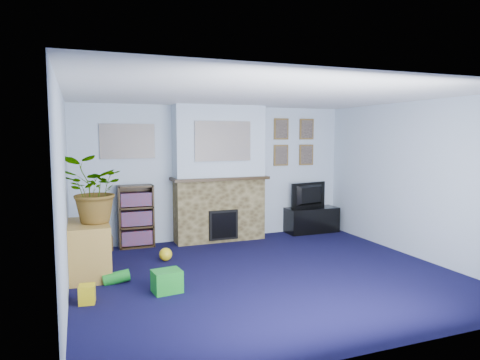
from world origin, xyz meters
name	(u,v)px	position (x,y,z in m)	size (l,w,h in m)	color
floor	(267,274)	(0.00, 0.00, 0.00)	(5.00, 4.50, 0.01)	black
ceiling	(268,95)	(0.00, 0.00, 2.40)	(5.00, 4.50, 0.01)	white
wall_back	(216,173)	(0.00, 2.25, 1.20)	(5.00, 0.04, 2.40)	silver
wall_front	(379,216)	(0.00, -2.25, 1.20)	(5.00, 0.04, 2.40)	silver
wall_left	(64,196)	(-2.50, 0.00, 1.20)	(0.04, 4.50, 2.40)	silver
wall_right	(416,180)	(2.50, 0.00, 1.20)	(0.04, 4.50, 2.40)	silver
chimney_breast	(219,175)	(0.00, 2.05, 1.18)	(1.72, 0.50, 2.40)	brown
collage_main	(223,141)	(0.00, 1.84, 1.78)	(1.00, 0.03, 0.68)	gray
collage_left	(128,141)	(-1.55, 2.23, 1.78)	(0.90, 0.03, 0.58)	gray
portrait_tl	(281,129)	(1.30, 2.23, 2.00)	(0.30, 0.03, 0.40)	brown
portrait_tr	(307,129)	(1.85, 2.23, 2.00)	(0.30, 0.03, 0.40)	brown
portrait_bl	(281,155)	(1.30, 2.23, 1.50)	(0.30, 0.03, 0.40)	brown
portrait_br	(306,155)	(1.85, 2.23, 1.50)	(0.30, 0.03, 0.40)	brown
tv_stand	(312,221)	(1.88, 2.03, 0.23)	(1.02, 0.43, 0.48)	black
television	(311,195)	(1.88, 2.05, 0.72)	(0.84, 0.11, 0.48)	black
bookshelf	(136,218)	(-1.46, 2.11, 0.50)	(0.58, 0.28, 1.05)	#302111
sideboard	(89,250)	(-2.24, 0.82, 0.35)	(0.52, 0.93, 0.72)	#B38739
potted_plant	(91,190)	(-2.19, 0.77, 1.16)	(0.79, 0.69, 0.88)	#26661E
mantel_clock	(221,173)	(0.01, 2.00, 1.22)	(0.10, 0.06, 0.14)	gold
mantel_candle	(240,172)	(0.37, 2.00, 1.23)	(0.05, 0.05, 0.16)	#B2BFC6
mantel_teddy	(190,174)	(-0.54, 2.00, 1.22)	(0.13, 0.13, 0.13)	gray
mantel_can	(260,172)	(0.76, 2.00, 1.21)	(0.06, 0.06, 0.13)	yellow
green_crate	(167,281)	(-1.39, -0.17, 0.14)	(0.33, 0.27, 0.27)	#198C26
toy_ball	(166,255)	(-1.16, 1.12, 0.09)	(0.20, 0.20, 0.20)	yellow
toy_block	(87,294)	(-2.30, -0.20, 0.11)	(0.17, 0.17, 0.21)	yellow
toy_tube	(117,278)	(-1.93, 0.37, 0.07)	(0.15, 0.15, 0.33)	#198C26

